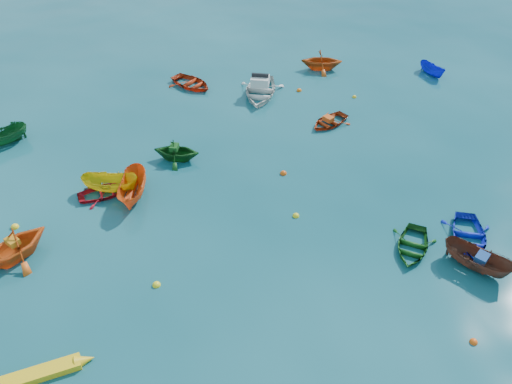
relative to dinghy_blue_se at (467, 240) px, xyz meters
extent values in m
plane|color=#093B48|center=(-8.69, 0.75, 0.00)|extent=(160.00, 160.00, 0.00)
imported|color=#512A1D|center=(-0.76, -1.58, 0.00)|extent=(2.64, 3.19, 1.18)
imported|color=#0E1FB9|center=(0.00, 0.00, 0.00)|extent=(3.53, 3.92, 0.67)
imported|color=#E55815|center=(-20.23, 4.82, 0.00)|extent=(4.18, 4.08, 1.67)
imported|color=gold|center=(-15.80, 8.46, 0.00)|extent=(3.24, 2.18, 1.17)
imported|color=#104712|center=(-2.84, 0.23, 0.00)|extent=(3.43, 3.55, 0.60)
imported|color=red|center=(-16.20, 8.23, 0.00)|extent=(2.83, 2.18, 0.54)
imported|color=#E95515|center=(-14.71, 7.60, 0.00)|extent=(2.10, 3.52, 1.28)
imported|color=#104816|center=(-12.04, 10.29, 0.00)|extent=(3.28, 3.10, 1.36)
imported|color=#A02F0D|center=(-2.26, 11.35, 0.00)|extent=(3.32, 2.94, 0.57)
imported|color=#0F1AC1|center=(7.62, 15.58, 0.00)|extent=(1.30, 2.46, 0.90)
imported|color=#B62C0F|center=(-9.61, 18.76, 0.00)|extent=(3.81, 4.05, 0.68)
imported|color=#BA4811|center=(0.18, 18.66, 0.00)|extent=(3.68, 3.43, 1.57)
imported|color=#135524|center=(-21.67, 14.63, 0.00)|extent=(3.34, 2.20, 1.21)
imported|color=silver|center=(-5.33, 16.17, 0.00)|extent=(4.60, 5.21, 1.50)
cube|color=navy|center=(-0.68, -1.70, 0.74)|extent=(0.79, 0.74, 0.31)
cube|color=orange|center=(-20.19, 4.85, 0.98)|extent=(0.71, 0.75, 0.29)
cube|color=#124815|center=(-12.13, 10.33, 0.82)|extent=(0.65, 0.72, 0.28)
cube|color=#DB4E16|center=(-2.35, 11.31, 0.43)|extent=(0.66, 0.73, 0.29)
sphere|color=yellow|center=(-14.42, 1.41, 0.00)|extent=(0.35, 0.35, 0.35)
sphere|color=#F7500D|center=(-3.09, -4.86, 0.00)|extent=(0.31, 0.31, 0.31)
sphere|color=#D3480B|center=(-14.83, 7.27, 0.00)|extent=(0.36, 0.36, 0.36)
sphere|color=yellow|center=(-7.19, 3.85, 0.00)|extent=(0.34, 0.34, 0.34)
sphere|color=#D1490B|center=(-6.67, 7.30, 0.00)|extent=(0.38, 0.38, 0.38)
sphere|color=yellow|center=(-20.51, 6.94, 0.00)|extent=(0.38, 0.38, 0.38)
sphere|color=orange|center=(-2.55, 15.97, 0.00)|extent=(0.36, 0.36, 0.36)
sphere|color=gold|center=(0.74, 14.04, 0.00)|extent=(0.30, 0.30, 0.30)
camera|label=1|loc=(-14.26, -13.12, 16.71)|focal=35.00mm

